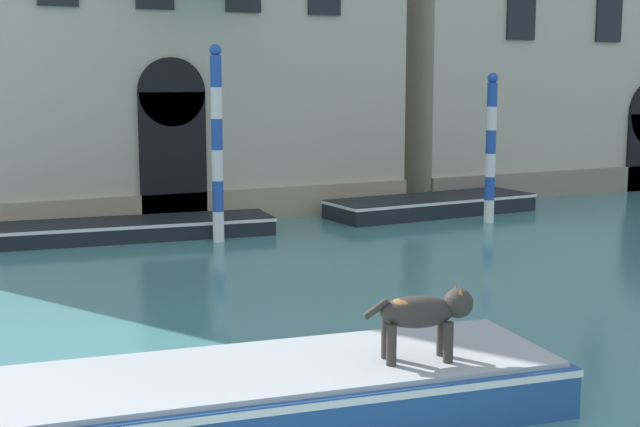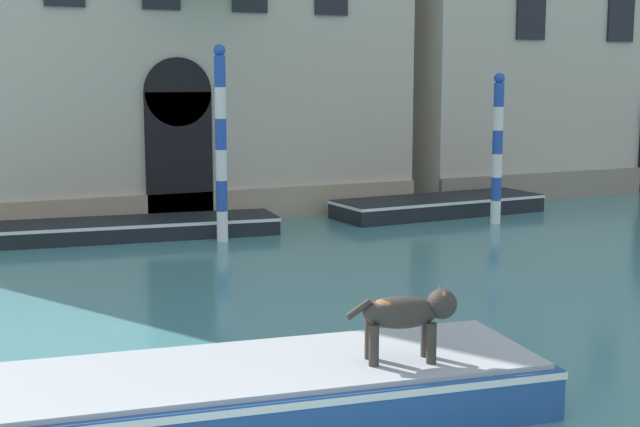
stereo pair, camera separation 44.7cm
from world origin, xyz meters
TOP-DOWN VIEW (x-y plane):
  - boat_foreground at (1.52, 4.26)m, footprint 7.01×3.03m
  - dog_on_deck at (3.18, 3.67)m, footprint 1.26×0.63m
  - boat_moored_near_palazzo at (3.10, 16.56)m, footprint 7.01×2.48m
  - boat_moored_far at (11.77, 16.53)m, footprint 6.28×2.19m
  - mooring_pole_0 at (4.82, 15.18)m, footprint 0.28×0.28m
  - mooring_pole_2 at (12.34, 14.59)m, footprint 0.28×0.28m

SIDE VIEW (x-z plane):
  - boat_moored_near_palazzo at x=3.10m, z-range 0.01..0.46m
  - boat_moored_far at x=11.77m, z-range 0.01..0.52m
  - boat_foreground at x=1.52m, z-range 0.02..0.68m
  - dog_on_deck at x=3.18m, z-range 0.79..1.66m
  - mooring_pole_2 at x=12.34m, z-range 0.02..4.04m
  - mooring_pole_0 at x=4.82m, z-range 0.02..4.68m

